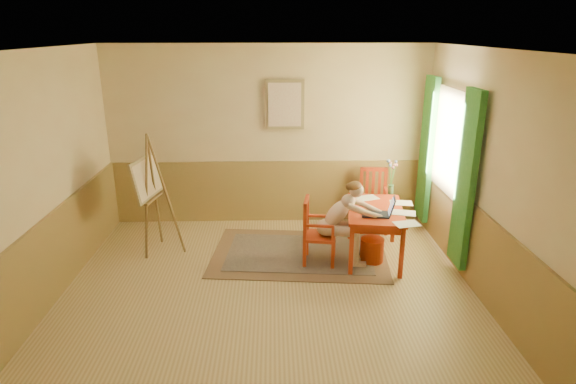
{
  "coord_description": "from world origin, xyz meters",
  "views": [
    {
      "loc": [
        0.07,
        -5.2,
        2.99
      ],
      "look_at": [
        0.25,
        0.55,
        1.05
      ],
      "focal_mm": 30.13,
      "sensor_mm": 36.0,
      "label": 1
    }
  ],
  "objects_px": {
    "chair_left": "(316,231)",
    "easel": "(149,183)",
    "table": "(375,215)",
    "figure": "(343,219)",
    "laptop": "(381,212)",
    "chair_back": "(373,200)"
  },
  "relations": [
    {
      "from": "chair_left",
      "to": "easel",
      "type": "relative_size",
      "value": 0.53
    },
    {
      "from": "table",
      "to": "chair_left",
      "type": "height_order",
      "value": "chair_left"
    },
    {
      "from": "table",
      "to": "figure",
      "type": "height_order",
      "value": "figure"
    },
    {
      "from": "easel",
      "to": "chair_left",
      "type": "bearing_deg",
      "value": -11.46
    },
    {
      "from": "laptop",
      "to": "easel",
      "type": "distance_m",
      "value": 3.14
    },
    {
      "from": "table",
      "to": "chair_back",
      "type": "xyz_separation_m",
      "value": [
        0.19,
        1.01,
        -0.15
      ]
    },
    {
      "from": "table",
      "to": "chair_back",
      "type": "bearing_deg",
      "value": 79.54
    },
    {
      "from": "table",
      "to": "easel",
      "type": "xyz_separation_m",
      "value": [
        -3.06,
        0.33,
        0.37
      ]
    },
    {
      "from": "chair_left",
      "to": "chair_back",
      "type": "distance_m",
      "value": 1.51
    },
    {
      "from": "table",
      "to": "figure",
      "type": "relative_size",
      "value": 1.11
    },
    {
      "from": "figure",
      "to": "laptop",
      "type": "bearing_deg",
      "value": -10.26
    },
    {
      "from": "figure",
      "to": "chair_left",
      "type": "bearing_deg",
      "value": 173.57
    },
    {
      "from": "figure",
      "to": "laptop",
      "type": "xyz_separation_m",
      "value": [
        0.47,
        -0.09,
        0.13
      ]
    },
    {
      "from": "chair_left",
      "to": "laptop",
      "type": "relative_size",
      "value": 2.01
    },
    {
      "from": "chair_back",
      "to": "laptop",
      "type": "relative_size",
      "value": 2.14
    },
    {
      "from": "chair_back",
      "to": "figure",
      "type": "bearing_deg",
      "value": -118.66
    },
    {
      "from": "figure",
      "to": "easel",
      "type": "relative_size",
      "value": 0.68
    },
    {
      "from": "figure",
      "to": "easel",
      "type": "height_order",
      "value": "easel"
    },
    {
      "from": "chair_left",
      "to": "easel",
      "type": "xyz_separation_m",
      "value": [
        -2.26,
        0.46,
        0.55
      ]
    },
    {
      "from": "chair_left",
      "to": "easel",
      "type": "height_order",
      "value": "easel"
    },
    {
      "from": "table",
      "to": "laptop",
      "type": "height_order",
      "value": "laptop"
    },
    {
      "from": "table",
      "to": "easel",
      "type": "distance_m",
      "value": 3.1
    }
  ]
}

